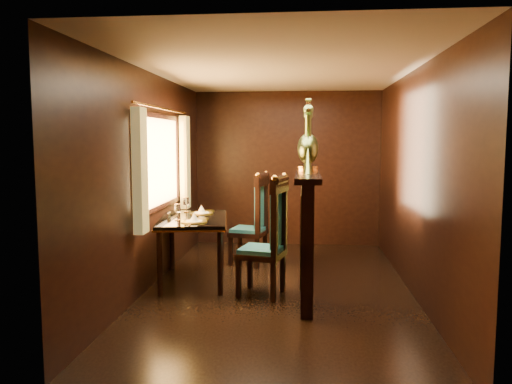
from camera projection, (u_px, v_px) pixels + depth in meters
ground at (279, 288)px, 5.81m from camera, size 5.00×5.00×0.00m
room_shell at (272, 152)px, 5.67m from camera, size 3.04×5.04×2.52m
partition at (307, 224)px, 6.00m from camera, size 0.26×2.70×1.36m
dining_table at (193, 223)px, 6.05m from camera, size 0.99×1.43×0.98m
chair_left at (272, 233)px, 5.47m from camera, size 0.58×0.60×1.35m
chair_right at (256, 216)px, 6.83m from camera, size 0.55×0.57×1.29m
peacock_left at (308, 138)px, 5.69m from camera, size 0.24×0.64×0.77m
peacock_right at (308, 135)px, 5.99m from camera, size 0.26×0.70×0.84m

